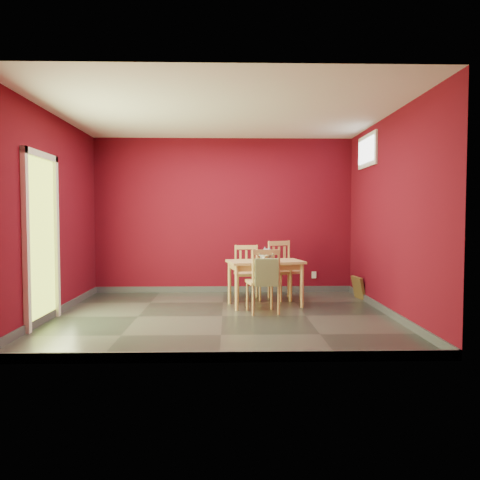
{
  "coord_description": "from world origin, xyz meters",
  "views": [
    {
      "loc": [
        0.09,
        -6.22,
        1.34
      ],
      "look_at": [
        0.25,
        0.45,
        1.0
      ],
      "focal_mm": 35.0,
      "sensor_mm": 36.0,
      "label": 1
    }
  ],
  "objects_px": {
    "chair_far_right": "(283,269)",
    "chair_near": "(263,280)",
    "tote_bag": "(267,272)",
    "cat": "(266,253)",
    "dining_table": "(265,266)",
    "picture_frame": "(358,288)",
    "chair_far_left": "(247,272)"
  },
  "relations": [
    {
      "from": "chair_far_left",
      "to": "chair_near",
      "type": "xyz_separation_m",
      "value": [
        0.18,
        -1.1,
        0.01
      ]
    },
    {
      "from": "dining_table",
      "to": "picture_frame",
      "type": "height_order",
      "value": "dining_table"
    },
    {
      "from": "chair_near",
      "to": "tote_bag",
      "type": "bearing_deg",
      "value": -83.45
    },
    {
      "from": "cat",
      "to": "picture_frame",
      "type": "bearing_deg",
      "value": 7.34
    },
    {
      "from": "cat",
      "to": "chair_near",
      "type": "bearing_deg",
      "value": -111.6
    },
    {
      "from": "chair_near",
      "to": "cat",
      "type": "bearing_deg",
      "value": 81.64
    },
    {
      "from": "dining_table",
      "to": "chair_far_right",
      "type": "relative_size",
      "value": 1.27
    },
    {
      "from": "chair_near",
      "to": "chair_far_left",
      "type": "bearing_deg",
      "value": 99.28
    },
    {
      "from": "chair_near",
      "to": "picture_frame",
      "type": "distance_m",
      "value": 1.96
    },
    {
      "from": "dining_table",
      "to": "picture_frame",
      "type": "bearing_deg",
      "value": 19.13
    },
    {
      "from": "dining_table",
      "to": "chair_far_left",
      "type": "relative_size",
      "value": 1.37
    },
    {
      "from": "dining_table",
      "to": "chair_far_right",
      "type": "height_order",
      "value": "chair_far_right"
    },
    {
      "from": "dining_table",
      "to": "cat",
      "type": "distance_m",
      "value": 0.2
    },
    {
      "from": "chair_near",
      "to": "tote_bag",
      "type": "xyz_separation_m",
      "value": [
        0.02,
        -0.21,
        0.14
      ]
    },
    {
      "from": "chair_far_right",
      "to": "chair_near",
      "type": "height_order",
      "value": "chair_far_right"
    },
    {
      "from": "chair_far_left",
      "to": "picture_frame",
      "type": "height_order",
      "value": "chair_far_left"
    },
    {
      "from": "chair_far_right",
      "to": "chair_near",
      "type": "bearing_deg",
      "value": -109.92
    },
    {
      "from": "dining_table",
      "to": "cat",
      "type": "relative_size",
      "value": 2.6
    },
    {
      "from": "chair_far_right",
      "to": "tote_bag",
      "type": "height_order",
      "value": "chair_far_right"
    },
    {
      "from": "tote_bag",
      "to": "picture_frame",
      "type": "height_order",
      "value": "tote_bag"
    },
    {
      "from": "chair_near",
      "to": "cat",
      "type": "relative_size",
      "value": 1.96
    },
    {
      "from": "chair_far_left",
      "to": "cat",
      "type": "xyz_separation_m",
      "value": [
        0.25,
        -0.61,
        0.35
      ]
    },
    {
      "from": "tote_bag",
      "to": "dining_table",
      "type": "bearing_deg",
      "value": 87.01
    },
    {
      "from": "dining_table",
      "to": "cat",
      "type": "bearing_deg",
      "value": -78.11
    },
    {
      "from": "chair_far_left",
      "to": "cat",
      "type": "distance_m",
      "value": 0.75
    },
    {
      "from": "tote_bag",
      "to": "chair_near",
      "type": "bearing_deg",
      "value": 96.55
    },
    {
      "from": "cat",
      "to": "chair_far_left",
      "type": "bearing_deg",
      "value": 99.25
    },
    {
      "from": "tote_bag",
      "to": "picture_frame",
      "type": "relative_size",
      "value": 1.16
    },
    {
      "from": "chair_far_left",
      "to": "cat",
      "type": "height_order",
      "value": "cat"
    },
    {
      "from": "dining_table",
      "to": "tote_bag",
      "type": "height_order",
      "value": "tote_bag"
    },
    {
      "from": "chair_far_right",
      "to": "cat",
      "type": "distance_m",
      "value": 0.78
    },
    {
      "from": "chair_far_right",
      "to": "picture_frame",
      "type": "height_order",
      "value": "chair_far_right"
    }
  ]
}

